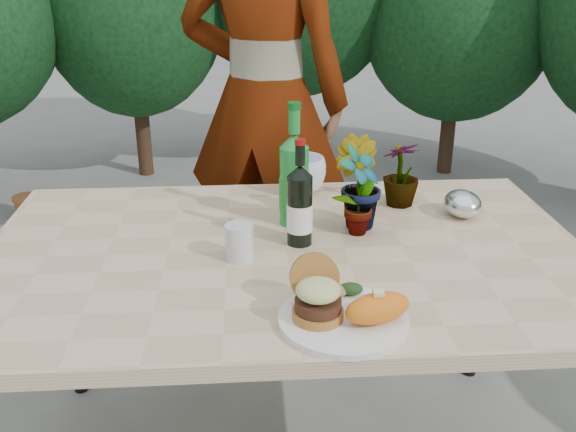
{
  "coord_description": "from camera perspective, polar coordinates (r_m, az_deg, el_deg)",
  "views": [
    {
      "loc": [
        -0.1,
        -1.52,
        1.5
      ],
      "look_at": [
        0.0,
        -0.08,
        0.88
      ],
      "focal_mm": 40.0,
      "sensor_mm": 36.0,
      "label": 1
    }
  ],
  "objects": [
    {
      "name": "patio_table",
      "position": [
        1.73,
        -0.18,
        -4.68
      ],
      "size": [
        1.6,
        1.0,
        0.75
      ],
      "color": "#CFB18A",
      "rests_on": "ground"
    },
    {
      "name": "shrub_hedge",
      "position": [
        3.35,
        1.83,
        17.35
      ],
      "size": [
        6.78,
        5.12,
        2.38
      ],
      "color": "#382316",
      "rests_on": "ground"
    },
    {
      "name": "dinner_plate",
      "position": [
        1.39,
        4.93,
        -9.18
      ],
      "size": [
        0.28,
        0.28,
        0.01
      ],
      "primitive_type": "cylinder",
      "color": "white",
      "rests_on": "patio_table"
    },
    {
      "name": "burger_stack",
      "position": [
        1.37,
        2.6,
        -6.99
      ],
      "size": [
        0.11,
        0.16,
        0.11
      ],
      "color": "#B7722D",
      "rests_on": "dinner_plate"
    },
    {
      "name": "sweet_potato",
      "position": [
        1.37,
        7.96,
        -8.1
      ],
      "size": [
        0.17,
        0.12,
        0.06
      ],
      "primitive_type": "ellipsoid",
      "rotation": [
        0.0,
        0.0,
        0.35
      ],
      "color": "orange",
      "rests_on": "dinner_plate"
    },
    {
      "name": "grilled_veg",
      "position": [
        1.46,
        5.09,
        -6.54
      ],
      "size": [
        0.08,
        0.05,
        0.03
      ],
      "color": "olive",
      "rests_on": "dinner_plate"
    },
    {
      "name": "wine_bottle",
      "position": [
        1.69,
        1.05,
        0.85
      ],
      "size": [
        0.07,
        0.07,
        0.29
      ],
      "rotation": [
        0.0,
        0.0,
        -0.16
      ],
      "color": "black",
      "rests_on": "patio_table"
    },
    {
      "name": "sparkling_water",
      "position": [
        1.81,
        0.54,
        3.14
      ],
      "size": [
        0.09,
        0.09,
        0.35
      ],
      "rotation": [
        0.0,
        0.0,
        0.25
      ],
      "color": "#18852F",
      "rests_on": "patio_table"
    },
    {
      "name": "plastic_cup",
      "position": [
        1.64,
        -4.35,
        -2.33
      ],
      "size": [
        0.07,
        0.07,
        0.09
      ],
      "primitive_type": "cylinder",
      "color": "silver",
      "rests_on": "patio_table"
    },
    {
      "name": "seedling_left",
      "position": [
        1.75,
        6.28,
        2.19
      ],
      "size": [
        0.16,
        0.16,
        0.25
      ],
      "primitive_type": "imported",
      "rotation": [
        0.0,
        0.0,
        0.75
      ],
      "color": "#275B1F",
      "rests_on": "patio_table"
    },
    {
      "name": "seedling_mid",
      "position": [
        1.81,
        6.17,
        2.92
      ],
      "size": [
        0.18,
        0.18,
        0.26
      ],
      "primitive_type": "imported",
      "rotation": [
        0.0,
        0.0,
        2.31
      ],
      "color": "#215A1E",
      "rests_on": "patio_table"
    },
    {
      "name": "seedling_right",
      "position": [
        1.99,
        10.03,
        3.75
      ],
      "size": [
        0.14,
        0.14,
        0.2
      ],
      "primitive_type": "imported",
      "rotation": [
        0.0,
        0.0,
        3.47
      ],
      "color": "#29571E",
      "rests_on": "patio_table"
    },
    {
      "name": "blue_bowl",
      "position": [
        2.07,
        1.31,
        3.69
      ],
      "size": [
        0.15,
        0.15,
        0.12
      ],
      "primitive_type": "imported",
      "rotation": [
        0.0,
        0.0,
        -0.04
      ],
      "color": "white",
      "rests_on": "patio_table"
    },
    {
      "name": "foil_packet_right",
      "position": [
        1.96,
        15.26,
        1.06
      ],
      "size": [
        0.12,
        0.14,
        0.08
      ],
      "primitive_type": "ellipsoid",
      "rotation": [
        0.0,
        0.0,
        1.68
      ],
      "color": "silver",
      "rests_on": "patio_table"
    },
    {
      "name": "person",
      "position": [
        2.55,
        -2.13,
        10.19
      ],
      "size": [
        0.78,
        0.64,
        1.85
      ],
      "primitive_type": "imported",
      "rotation": [
        0.0,
        0.0,
        2.81
      ],
      "color": "#8C5746",
      "rests_on": "ground"
    },
    {
      "name": "terracotta_pot",
      "position": [
        4.05,
        -22.07,
        0.75
      ],
      "size": [
        0.17,
        0.17,
        0.14
      ],
      "color": "#B55C2E",
      "rests_on": "ground"
    }
  ]
}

